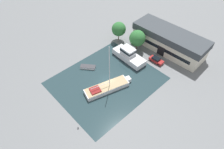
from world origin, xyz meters
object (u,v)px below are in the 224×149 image
object	(u,v)px
sailboat_moored	(107,87)
quay_tree_by_water	(119,29)
warehouse_building	(169,41)
small_dinghy	(88,67)
parked_car	(156,60)
motor_cruiser	(129,56)
quay_tree_near_building	(137,38)

from	to	relation	value
sailboat_moored	quay_tree_by_water	bearing A→B (deg)	143.88
warehouse_building	small_dinghy	size ratio (longest dim) A/B	5.32
quay_tree_by_water	parked_car	bearing A→B (deg)	1.65
sailboat_moored	motor_cruiser	bearing A→B (deg)	125.05
quay_tree_by_water	parked_car	world-z (taller)	quay_tree_by_water
quay_tree_by_water	warehouse_building	bearing A→B (deg)	28.95
motor_cruiser	quay_tree_near_building	bearing A→B (deg)	19.13
quay_tree_near_building	quay_tree_by_water	world-z (taller)	quay_tree_near_building
sailboat_moored	motor_cruiser	world-z (taller)	sailboat_moored
parked_car	motor_cruiser	world-z (taller)	motor_cruiser
sailboat_moored	motor_cruiser	size ratio (longest dim) A/B	1.25
quay_tree_by_water	motor_cruiser	world-z (taller)	quay_tree_by_water
quay_tree_near_building	sailboat_moored	xyz separation A→B (m)	(5.87, -17.78, -3.61)
warehouse_building	quay_tree_near_building	world-z (taller)	quay_tree_near_building
sailboat_moored	small_dinghy	world-z (taller)	sailboat_moored
parked_car	small_dinghy	size ratio (longest dim) A/B	1.01
quay_tree_near_building	parked_car	size ratio (longest dim) A/B	1.54
warehouse_building	parked_car	bearing A→B (deg)	-82.29
quay_tree_near_building	motor_cruiser	bearing A→B (deg)	-73.22
parked_car	motor_cruiser	bearing A→B (deg)	-52.75
quay_tree_by_water	sailboat_moored	xyz separation A→B (m)	(13.33, -17.24, -3.56)
motor_cruiser	small_dinghy	xyz separation A→B (m)	(-5.44, -11.21, -1.11)
quay_tree_by_water	small_dinghy	bearing A→B (deg)	-77.26
quay_tree_by_water	parked_car	xyz separation A→B (m)	(15.45, 0.45, -3.49)
small_dinghy	quay_tree_near_building	bearing A→B (deg)	126.77
small_dinghy	quay_tree_by_water	bearing A→B (deg)	152.74
parked_car	quay_tree_by_water	bearing A→B (deg)	-89.74
quay_tree_near_building	quay_tree_by_water	xyz separation A→B (m)	(-7.46, -0.54, -0.05)
quay_tree_by_water	motor_cruiser	distance (m)	10.56
parked_car	small_dinghy	xyz separation A→B (m)	(-11.86, -16.34, -0.45)
warehouse_building	motor_cruiser	size ratio (longest dim) A/B	2.15
quay_tree_by_water	motor_cruiser	bearing A→B (deg)	-27.42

